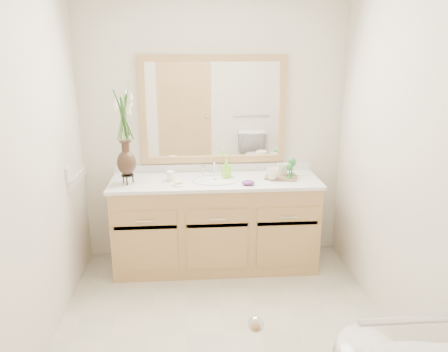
{
  "coord_description": "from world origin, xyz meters",
  "views": [
    {
      "loc": [
        -0.2,
        -2.66,
        1.97
      ],
      "look_at": [
        0.05,
        0.65,
        0.97
      ],
      "focal_mm": 35.0,
      "sensor_mm": 36.0,
      "label": 1
    }
  ],
  "objects": [
    {
      "name": "vanity",
      "position": [
        0.0,
        1.01,
        0.4
      ],
      "size": [
        1.8,
        0.55,
        0.8
      ],
      "color": "tan",
      "rests_on": "floor"
    },
    {
      "name": "grab_bar",
      "position": [
        0.7,
        -1.27,
        0.95
      ],
      "size": [
        0.55,
        0.03,
        0.03
      ],
      "primitive_type": "cylinder",
      "rotation": [
        0.0,
        1.57,
        0.0
      ],
      "color": "silver",
      "rests_on": "wall_front"
    },
    {
      "name": "wall_right",
      "position": [
        1.2,
        0.0,
        1.2
      ],
      "size": [
        0.02,
        2.6,
        2.4
      ],
      "primitive_type": "cube",
      "color": "white",
      "rests_on": "floor"
    },
    {
      "name": "wall_back",
      "position": [
        0.0,
        1.3,
        1.2
      ],
      "size": [
        2.4,
        0.02,
        2.4
      ],
      "primitive_type": "cube",
      "color": "white",
      "rests_on": "floor"
    },
    {
      "name": "mug_right",
      "position": [
        0.62,
        1.08,
        0.9
      ],
      "size": [
        0.14,
        0.14,
        0.11
      ],
      "primitive_type": "imported",
      "rotation": [
        0.0,
        0.0,
        0.44
      ],
      "color": "#ECE6CC",
      "rests_on": "tray"
    },
    {
      "name": "tumbler",
      "position": [
        -0.39,
        1.01,
        0.87
      ],
      "size": [
        0.07,
        0.07,
        0.09
      ],
      "primitive_type": "cylinder",
      "color": "#ECE6CC",
      "rests_on": "counter"
    },
    {
      "name": "wall_left",
      "position": [
        -1.2,
        0.0,
        1.2
      ],
      "size": [
        0.02,
        2.6,
        2.4
      ],
      "primitive_type": "cube",
      "color": "white",
      "rests_on": "floor"
    },
    {
      "name": "soap_bottle",
      "position": [
        0.1,
        1.07,
        0.9
      ],
      "size": [
        0.08,
        0.08,
        0.15
      ],
      "primitive_type": "imported",
      "rotation": [
        0.0,
        0.0,
        0.22
      ],
      "color": "#87EA37",
      "rests_on": "counter"
    },
    {
      "name": "goblet_back",
      "position": [
        0.7,
        1.08,
        0.95
      ],
      "size": [
        0.07,
        0.07,
        0.15
      ],
      "color": "#287831",
      "rests_on": "tray"
    },
    {
      "name": "wall_front",
      "position": [
        0.0,
        -1.3,
        1.2
      ],
      "size": [
        2.4,
        0.02,
        2.4
      ],
      "primitive_type": "cube",
      "color": "white",
      "rests_on": "floor"
    },
    {
      "name": "door",
      "position": [
        -0.3,
        -1.29,
        1.0
      ],
      "size": [
        0.8,
        0.03,
        2.0
      ],
      "primitive_type": "cube",
      "color": "tan",
      "rests_on": "floor"
    },
    {
      "name": "mirror",
      "position": [
        0.0,
        1.28,
        1.41
      ],
      "size": [
        1.32,
        0.04,
        0.97
      ],
      "color": "white",
      "rests_on": "wall_back"
    },
    {
      "name": "switch_plate",
      "position": [
        -1.19,
        0.76,
        0.98
      ],
      "size": [
        0.02,
        0.12,
        0.12
      ],
      "primitive_type": "cube",
      "color": "white",
      "rests_on": "wall_left"
    },
    {
      "name": "purple_dish",
      "position": [
        0.27,
        0.84,
        0.85
      ],
      "size": [
        0.11,
        0.09,
        0.04
      ],
      "primitive_type": "ellipsoid",
      "rotation": [
        0.0,
        0.0,
        0.02
      ],
      "color": "#61256F",
      "rests_on": "counter"
    },
    {
      "name": "flower_vase",
      "position": [
        -0.75,
        0.95,
        1.36
      ],
      "size": [
        0.19,
        0.19,
        0.78
      ],
      "rotation": [
        0.0,
        0.0,
        -0.04
      ],
      "color": "black",
      "rests_on": "counter"
    },
    {
      "name": "sink",
      "position": [
        0.0,
        1.0,
        0.78
      ],
      "size": [
        0.38,
        0.34,
        0.23
      ],
      "color": "white",
      "rests_on": "counter"
    },
    {
      "name": "counter",
      "position": [
        0.0,
        1.01,
        0.82
      ],
      "size": [
        1.84,
        0.57,
        0.03
      ],
      "primitive_type": "cube",
      "color": "white",
      "rests_on": "vanity"
    },
    {
      "name": "soap_dish",
      "position": [
        -0.32,
        0.87,
        0.84
      ],
      "size": [
        0.11,
        0.11,
        0.04
      ],
      "color": "#ECE6CC",
      "rests_on": "counter"
    },
    {
      "name": "mug_left",
      "position": [
        0.5,
        0.96,
        0.9
      ],
      "size": [
        0.12,
        0.11,
        0.11
      ],
      "primitive_type": "imported",
      "rotation": [
        0.0,
        0.0,
        -0.12
      ],
      "color": "#ECE6CC",
      "rests_on": "tray"
    },
    {
      "name": "floor",
      "position": [
        0.0,
        0.0,
        0.0
      ],
      "size": [
        2.6,
        2.6,
        0.0
      ],
      "primitive_type": "plane",
      "color": "beige",
      "rests_on": "ground"
    },
    {
      "name": "tray",
      "position": [
        0.59,
        1.02,
        0.84
      ],
      "size": [
        0.32,
        0.26,
        0.01
      ],
      "primitive_type": "cube",
      "rotation": [
        0.0,
        0.0,
        -0.31
      ],
      "color": "brown",
      "rests_on": "counter"
    },
    {
      "name": "goblet_front",
      "position": [
        0.65,
        0.98,
        0.93
      ],
      "size": [
        0.06,
        0.06,
        0.13
      ],
      "color": "#287831",
      "rests_on": "tray"
    }
  ]
}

